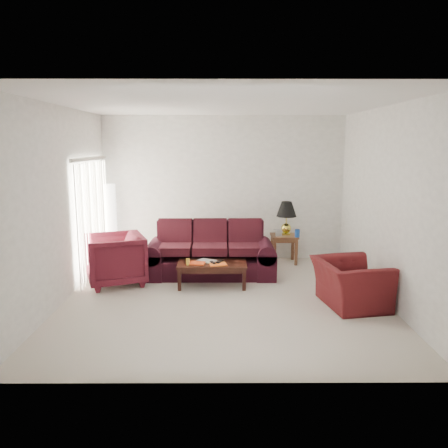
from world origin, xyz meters
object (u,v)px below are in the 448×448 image
at_px(armchair_right, 350,283).
at_px(coffee_table, 212,274).
at_px(armchair_left, 115,259).
at_px(sofa, 210,250).
at_px(floor_lamp, 111,223).
at_px(end_table, 284,249).

xyz_separation_m(armchair_right, coffee_table, (-2.11, 0.94, -0.14)).
height_order(armchair_right, coffee_table, armchair_right).
bearing_deg(armchair_left, armchair_right, 53.27).
height_order(sofa, floor_lamp, floor_lamp).
bearing_deg(armchair_left, floor_lamp, 174.91).
height_order(end_table, coffee_table, end_table).
bearing_deg(sofa, floor_lamp, 156.07).
bearing_deg(sofa, armchair_left, -162.27).
height_order(sofa, coffee_table, sofa).
bearing_deg(floor_lamp, coffee_table, -36.67).
bearing_deg(armchair_right, coffee_table, 56.00).
distance_m(sofa, armchair_left, 1.72).
distance_m(armchair_left, coffee_table, 1.72).
xyz_separation_m(armchair_left, coffee_table, (1.69, -0.13, -0.24)).
xyz_separation_m(sofa, coffee_table, (0.05, -0.63, -0.28)).
height_order(sofa, armchair_left, sofa).
xyz_separation_m(sofa, end_table, (1.50, 0.89, -0.20)).
height_order(armchair_left, armchair_right, armchair_left).
height_order(sofa, end_table, sofa).
xyz_separation_m(sofa, armchair_right, (2.16, -1.57, -0.14)).
bearing_deg(armchair_left, sofa, 85.93).
xyz_separation_m(floor_lamp, armchair_right, (4.22, -2.51, -0.48)).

